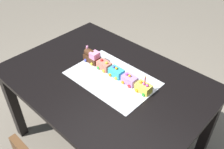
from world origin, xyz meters
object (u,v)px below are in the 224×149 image
at_px(cake_car_hopper_lemon, 144,88).
at_px(birthday_candle, 145,80).
at_px(cake_car_flatbed_coral, 104,65).
at_px(cake_car_caboose_lavender, 129,80).
at_px(dining_table, 106,90).
at_px(cake_locomotive, 92,56).
at_px(cake_car_gondola_turquoise, 116,72).

relative_size(cake_car_hopper_lemon, birthday_candle, 1.70).
bearing_deg(cake_car_hopper_lemon, cake_car_flatbed_coral, 180.00).
bearing_deg(cake_car_caboose_lavender, birthday_candle, 0.00).
bearing_deg(dining_table, birthday_candle, 14.15).
height_order(cake_car_hopper_lemon, birthday_candle, birthday_candle).
height_order(dining_table, birthday_candle, birthday_candle).
bearing_deg(cake_locomotive, birthday_candle, 0.00).
bearing_deg(cake_car_caboose_lavender, cake_locomotive, -180.00).
bearing_deg(cake_car_gondola_turquoise, cake_car_caboose_lavender, 0.00).
height_order(dining_table, cake_car_flatbed_coral, cake_car_flatbed_coral).
distance_m(cake_locomotive, birthday_candle, 0.49).
relative_size(cake_car_flatbed_coral, cake_car_hopper_lemon, 1.00).
height_order(cake_locomotive, birthday_candle, birthday_candle).
xyz_separation_m(dining_table, cake_car_caboose_lavender, (0.15, 0.07, 0.14)).
bearing_deg(dining_table, cake_car_hopper_lemon, 14.41).
height_order(cake_car_gondola_turquoise, cake_car_hopper_lemon, same).
relative_size(dining_table, cake_car_gondola_turquoise, 14.00).
xyz_separation_m(cake_car_flatbed_coral, cake_car_hopper_lemon, (0.35, 0.00, 0.00)).
xyz_separation_m(cake_car_caboose_lavender, birthday_candle, (0.12, 0.00, 0.07)).
height_order(cake_car_flatbed_coral, cake_car_hopper_lemon, same).
distance_m(cake_car_flatbed_coral, cake_car_caboose_lavender, 0.24).
height_order(cake_car_gondola_turquoise, birthday_candle, birthday_candle).
bearing_deg(cake_car_gondola_turquoise, cake_locomotive, -180.00).
xyz_separation_m(cake_car_gondola_turquoise, cake_car_caboose_lavender, (0.12, 0.00, 0.00)).
height_order(cake_locomotive, cake_car_caboose_lavender, cake_locomotive).
xyz_separation_m(cake_car_flatbed_coral, cake_car_gondola_turquoise, (0.12, 0.00, 0.00)).
height_order(cake_locomotive, cake_car_gondola_turquoise, cake_locomotive).
height_order(cake_locomotive, cake_car_flatbed_coral, cake_locomotive).
distance_m(cake_car_flatbed_coral, birthday_candle, 0.37).
bearing_deg(dining_table, cake_car_gondola_turquoise, 62.59).
distance_m(dining_table, cake_car_caboose_lavender, 0.22).
bearing_deg(cake_car_caboose_lavender, cake_car_flatbed_coral, 180.00).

